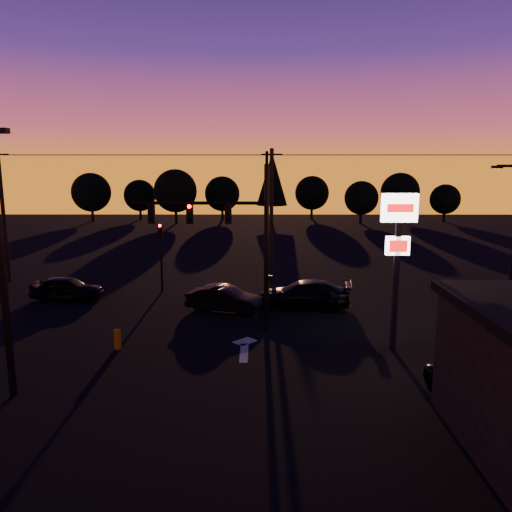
{
  "coord_description": "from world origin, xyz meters",
  "views": [
    {
      "loc": [
        1.1,
        -19.3,
        8.03
      ],
      "look_at": [
        1.0,
        5.0,
        3.5
      ],
      "focal_mm": 35.0,
      "sensor_mm": 36.0,
      "label": 1
    }
  ],
  "objects_px": {
    "pylon_sign": "(398,238)",
    "car_mid": "(225,299)",
    "traffic_signal_mast": "(233,230)",
    "car_right": "(303,294)",
    "suv_parked": "(493,389)",
    "parking_lot_light": "(0,248)",
    "bollard": "(118,339)",
    "car_left": "(67,288)",
    "secondary_signal": "(161,247)"
  },
  "relations": [
    {
      "from": "pylon_sign",
      "to": "bollard",
      "type": "bearing_deg",
      "value": -179.77
    },
    {
      "from": "pylon_sign",
      "to": "car_left",
      "type": "xyz_separation_m",
      "value": [
        -17.3,
        7.97,
        -4.2
      ]
    },
    {
      "from": "pylon_sign",
      "to": "suv_parked",
      "type": "height_order",
      "value": "pylon_sign"
    },
    {
      "from": "bollard",
      "to": "car_left",
      "type": "height_order",
      "value": "car_left"
    },
    {
      "from": "car_left",
      "to": "car_mid",
      "type": "height_order",
      "value": "car_left"
    },
    {
      "from": "parking_lot_light",
      "to": "bollard",
      "type": "bearing_deg",
      "value": 61.2
    },
    {
      "from": "traffic_signal_mast",
      "to": "car_left",
      "type": "distance_m",
      "value": 12.32
    },
    {
      "from": "traffic_signal_mast",
      "to": "bollard",
      "type": "relative_size",
      "value": 9.79
    },
    {
      "from": "traffic_signal_mast",
      "to": "suv_parked",
      "type": "height_order",
      "value": "traffic_signal_mast"
    },
    {
      "from": "bollard",
      "to": "car_mid",
      "type": "distance_m",
      "value": 7.19
    },
    {
      "from": "parking_lot_light",
      "to": "pylon_sign",
      "type": "relative_size",
      "value": 1.34
    },
    {
      "from": "car_right",
      "to": "car_left",
      "type": "bearing_deg",
      "value": -88.45
    },
    {
      "from": "parking_lot_light",
      "to": "car_mid",
      "type": "bearing_deg",
      "value": 56.39
    },
    {
      "from": "secondary_signal",
      "to": "pylon_sign",
      "type": "height_order",
      "value": "pylon_sign"
    },
    {
      "from": "secondary_signal",
      "to": "car_left",
      "type": "xyz_separation_m",
      "value": [
        -5.3,
        -2.02,
        -2.15
      ]
    },
    {
      "from": "traffic_signal_mast",
      "to": "secondary_signal",
      "type": "bearing_deg",
      "value": 123.19
    },
    {
      "from": "secondary_signal",
      "to": "parking_lot_light",
      "type": "xyz_separation_m",
      "value": [
        -2.5,
        -14.49,
        2.41
      ]
    },
    {
      "from": "bollard",
      "to": "car_mid",
      "type": "relative_size",
      "value": 0.21
    },
    {
      "from": "pylon_sign",
      "to": "secondary_signal",
      "type": "bearing_deg",
      "value": 140.23
    },
    {
      "from": "secondary_signal",
      "to": "car_right",
      "type": "height_order",
      "value": "secondary_signal"
    },
    {
      "from": "pylon_sign",
      "to": "suv_parked",
      "type": "bearing_deg",
      "value": -70.2
    },
    {
      "from": "suv_parked",
      "to": "bollard",
      "type": "bearing_deg",
      "value": 133.39
    },
    {
      "from": "traffic_signal_mast",
      "to": "car_mid",
      "type": "bearing_deg",
      "value": 101.17
    },
    {
      "from": "parking_lot_light",
      "to": "bollard",
      "type": "height_order",
      "value": "parking_lot_light"
    },
    {
      "from": "traffic_signal_mast",
      "to": "car_right",
      "type": "relative_size",
      "value": 1.62
    },
    {
      "from": "parking_lot_light",
      "to": "car_left",
      "type": "height_order",
      "value": "parking_lot_light"
    },
    {
      "from": "traffic_signal_mast",
      "to": "secondary_signal",
      "type": "relative_size",
      "value": 1.97
    },
    {
      "from": "pylon_sign",
      "to": "car_mid",
      "type": "height_order",
      "value": "pylon_sign"
    },
    {
      "from": "bollard",
      "to": "car_right",
      "type": "distance_m",
      "value": 10.85
    },
    {
      "from": "car_left",
      "to": "traffic_signal_mast",
      "type": "bearing_deg",
      "value": -113.93
    },
    {
      "from": "pylon_sign",
      "to": "car_right",
      "type": "distance_m",
      "value": 8.33
    },
    {
      "from": "traffic_signal_mast",
      "to": "car_mid",
      "type": "relative_size",
      "value": 2.03
    },
    {
      "from": "car_right",
      "to": "suv_parked",
      "type": "bearing_deg",
      "value": 32.06
    },
    {
      "from": "parking_lot_light",
      "to": "car_left",
      "type": "xyz_separation_m",
      "value": [
        -2.8,
        12.47,
        -4.56
      ]
    },
    {
      "from": "secondary_signal",
      "to": "bollard",
      "type": "xyz_separation_m",
      "value": [
        -0.05,
        -10.04,
        -2.42
      ]
    },
    {
      "from": "car_left",
      "to": "car_right",
      "type": "distance_m",
      "value": 14.05
    },
    {
      "from": "car_right",
      "to": "suv_parked",
      "type": "height_order",
      "value": "car_right"
    },
    {
      "from": "parking_lot_light",
      "to": "suv_parked",
      "type": "bearing_deg",
      "value": -2.83
    },
    {
      "from": "bollard",
      "to": "secondary_signal",
      "type": "bearing_deg",
      "value": 89.69
    },
    {
      "from": "traffic_signal_mast",
      "to": "secondary_signal",
      "type": "xyz_separation_m",
      "value": [
        -4.9,
        7.49,
        -2.07
      ]
    },
    {
      "from": "pylon_sign",
      "to": "car_left",
      "type": "distance_m",
      "value": 19.5
    },
    {
      "from": "traffic_signal_mast",
      "to": "secondary_signal",
      "type": "height_order",
      "value": "traffic_signal_mast"
    },
    {
      "from": "traffic_signal_mast",
      "to": "car_left",
      "type": "bearing_deg",
      "value": 151.77
    },
    {
      "from": "bollard",
      "to": "car_right",
      "type": "xyz_separation_m",
      "value": [
        8.72,
        6.45,
        0.33
      ]
    },
    {
      "from": "secondary_signal",
      "to": "parking_lot_light",
      "type": "height_order",
      "value": "parking_lot_light"
    },
    {
      "from": "parking_lot_light",
      "to": "car_right",
      "type": "relative_size",
      "value": 1.73
    },
    {
      "from": "secondary_signal",
      "to": "car_right",
      "type": "xyz_separation_m",
      "value": [
        8.66,
        -3.58,
        -2.09
      ]
    },
    {
      "from": "parking_lot_light",
      "to": "pylon_sign",
      "type": "distance_m",
      "value": 15.19
    },
    {
      "from": "traffic_signal_mast",
      "to": "car_right",
      "type": "height_order",
      "value": "traffic_signal_mast"
    },
    {
      "from": "bollard",
      "to": "traffic_signal_mast",
      "type": "bearing_deg",
      "value": 27.16
    }
  ]
}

